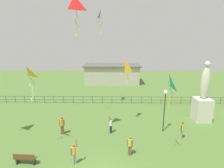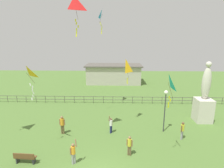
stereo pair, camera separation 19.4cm
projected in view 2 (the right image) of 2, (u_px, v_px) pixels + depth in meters
statue_monument at (204, 103)px, 18.61m from camera, size 1.62×1.62×6.33m
lamppost at (165, 102)px, 16.22m from camera, size 0.36×0.36×4.02m
park_bench at (25, 157)px, 12.45m from camera, size 1.52×0.49×0.85m
person_0 at (182, 129)px, 15.37m from camera, size 0.36×0.38×1.61m
person_1 at (73, 152)px, 12.29m from camera, size 0.48×0.33×1.84m
person_2 at (62, 124)px, 16.27m from camera, size 0.53×0.32×1.74m
person_3 at (129, 144)px, 13.23m from camera, size 0.45×0.29×1.56m
person_4 at (111, 124)px, 16.44m from camera, size 0.40×0.39×1.76m
kite_0 at (75, 6)px, 13.37m from camera, size 1.23×1.11×2.89m
kite_3 at (27, 74)px, 12.63m from camera, size 1.08×0.98×2.54m
kite_4 at (126, 66)px, 17.55m from camera, size 0.94×0.98×2.45m
kite_5 at (168, 83)px, 11.80m from camera, size 0.63×0.89×2.34m
kite_6 at (102, 15)px, 19.97m from camera, size 0.56×1.20×2.68m
waterfront_railing at (107, 99)px, 24.31m from camera, size 36.02×0.06×0.95m
pavilion_building at (114, 74)px, 35.64m from camera, size 10.90×5.39×3.64m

